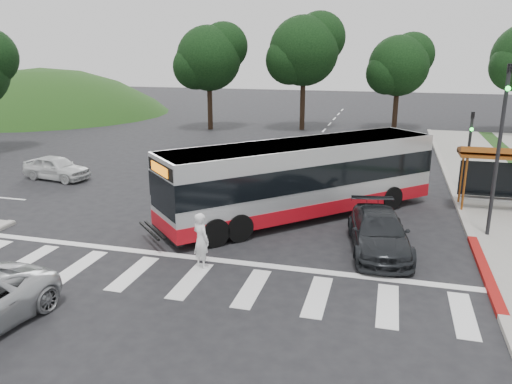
% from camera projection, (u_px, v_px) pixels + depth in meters
% --- Properties ---
extents(ground, '(140.00, 140.00, 0.00)m').
position_uv_depth(ground, '(238.00, 227.00, 20.26)').
color(ground, black).
rests_on(ground, ground).
extents(sidewalk_east, '(4.00, 40.00, 0.12)m').
position_uv_depth(sidewalk_east, '(495.00, 193.00, 24.90)').
color(sidewalk_east, gray).
rests_on(sidewalk_east, ground).
extents(curb_east, '(0.30, 40.00, 0.15)m').
position_uv_depth(curb_east, '(453.00, 190.00, 25.40)').
color(curb_east, '#9E9991').
rests_on(curb_east, ground).
extents(curb_east_red, '(0.32, 6.00, 0.15)m').
position_uv_depth(curb_east_red, '(485.00, 271.00, 16.12)').
color(curb_east_red, maroon).
rests_on(curb_east_red, ground).
extents(hillside_nw, '(44.00, 44.00, 10.00)m').
position_uv_depth(hillside_nw, '(45.00, 113.00, 56.14)').
color(hillside_nw, '#193D13').
rests_on(hillside_nw, ground).
extents(crosswalk_ladder, '(18.00, 2.60, 0.01)m').
position_uv_depth(crosswalk_ladder, '(191.00, 280.00, 15.63)').
color(crosswalk_ladder, silver).
rests_on(crosswalk_ladder, ground).
extents(bus_shelter, '(4.20, 1.60, 2.86)m').
position_uv_depth(bus_shelter, '(509.00, 160.00, 21.63)').
color(bus_shelter, '#904A18').
rests_on(bus_shelter, sidewalk_east).
extents(traffic_signal_ne_tall, '(0.18, 0.37, 6.50)m').
position_uv_depth(traffic_signal_ne_tall, '(500.00, 138.00, 18.16)').
color(traffic_signal_ne_tall, black).
rests_on(traffic_signal_ne_tall, ground).
extents(traffic_signal_ne_short, '(0.18, 0.37, 4.00)m').
position_uv_depth(traffic_signal_ne_short, '(470.00, 142.00, 25.04)').
color(traffic_signal_ne_short, black).
rests_on(traffic_signal_ne_short, ground).
extents(tree_north_a, '(6.60, 6.15, 10.17)m').
position_uv_depth(tree_north_a, '(305.00, 50.00, 43.01)').
color(tree_north_a, black).
rests_on(tree_north_a, ground).
extents(tree_north_b, '(5.72, 5.33, 8.43)m').
position_uv_depth(tree_north_b, '(400.00, 65.00, 43.20)').
color(tree_north_b, black).
rests_on(tree_north_b, ground).
extents(tree_north_c, '(6.16, 5.74, 9.30)m').
position_uv_depth(tree_north_c, '(210.00, 57.00, 43.34)').
color(tree_north_c, black).
rests_on(tree_north_c, ground).
extents(transit_bus, '(10.74, 10.77, 3.23)m').
position_uv_depth(transit_bus, '(302.00, 180.00, 21.23)').
color(transit_bus, '#AEB0B3').
rests_on(transit_bus, ground).
extents(pedestrian, '(0.83, 0.75, 1.89)m').
position_uv_depth(pedestrian, '(201.00, 240.00, 16.35)').
color(pedestrian, white).
rests_on(pedestrian, ground).
extents(dark_sedan, '(2.70, 5.07, 1.40)m').
position_uv_depth(dark_sedan, '(379.00, 232.00, 17.78)').
color(dark_sedan, '#212427').
rests_on(dark_sedan, ground).
extents(west_car_white, '(4.07, 2.13, 1.32)m').
position_uv_depth(west_car_white, '(56.00, 168.00, 27.58)').
color(west_car_white, silver).
rests_on(west_car_white, ground).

